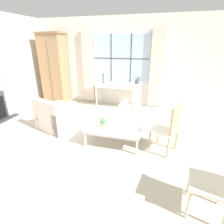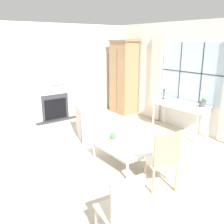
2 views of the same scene
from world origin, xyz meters
The scene contains 14 objects.
ground_plane centered at (0.00, 0.00, 0.00)m, with size 14.00×14.00×0.00m, color #B2A893.
wall_back_windowed centered at (0.00, 3.02, 1.39)m, with size 7.20×0.14×2.80m.
wall_left centered at (-3.03, 0.60, 1.40)m, with size 0.06×7.20×2.80m, color silver.
fireplace centered at (-2.91, 0.49, 0.65)m, with size 0.34×1.49×1.92m.
armoire centered at (-2.31, 2.68, 1.18)m, with size 0.89×0.61×2.35m.
console_table centered at (0.01, 2.67, 0.72)m, with size 1.47×0.55×0.80m.
table_lamp centered at (-0.48, 2.59, 1.20)m, with size 0.29×0.29×0.50m.
potted_orchid centered at (0.61, 2.72, 0.99)m, with size 0.18×0.14×0.50m.
armchair_upholstered centered at (-1.06, 0.71, 0.26)m, with size 1.12×1.07×0.78m.
side_chair_wooden centered at (1.57, 0.35, 0.55)m, with size 0.59×0.59×0.98m.
accent_chair_wooden centered at (2.10, -0.91, 0.53)m, with size 0.49×0.49×0.95m.
coffee_table centered at (0.49, 0.34, 0.34)m, with size 1.16×0.62×0.38m.
potted_plant_small centered at (0.27, 0.32, 0.48)m, with size 0.13×0.13×0.20m.
pillar_candle centered at (0.80, 0.25, 0.43)m, with size 0.13×0.13×0.13m.
Camera 2 is at (3.94, -2.41, 2.33)m, focal length 40.00 mm.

